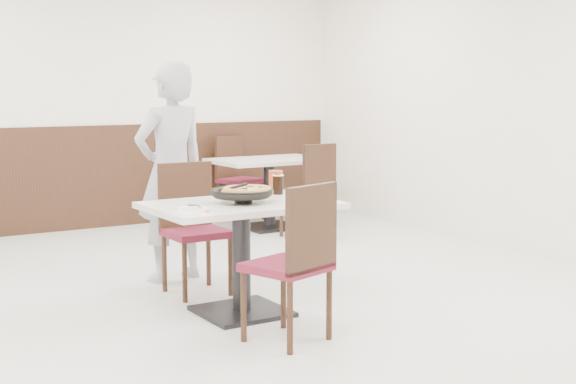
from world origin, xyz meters
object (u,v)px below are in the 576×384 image
bg_table_right (270,193)px  red_cup (276,182)px  pizza_pan (242,196)px  bg_chair_right_near (307,190)px  bg_chair_right_far (241,178)px  cola_glass (278,185)px  main_table (242,258)px  chair_near (286,262)px  side_plate (193,209)px  diner_person (171,172)px  pizza (247,192)px  chair_far (197,230)px

bg_table_right → red_cup: bearing=-119.7°
pizza_pan → bg_chair_right_near: bg_chair_right_near is taller
bg_chair_right_far → red_cup: bearing=49.5°
cola_glass → red_cup: size_ratio=0.81×
main_table → red_cup: (0.44, 0.29, 0.45)m
chair_near → bg_chair_right_far: (1.90, 4.05, 0.00)m
main_table → bg_chair_right_near: bg_chair_right_near is taller
side_plate → diner_person: bearing=71.9°
chair_near → side_plate: (-0.37, 0.48, 0.28)m
main_table → side_plate: (-0.42, -0.17, 0.38)m
bg_table_right → bg_chair_right_far: bearing=89.0°
pizza → red_cup: bearing=35.6°
red_cup → main_table: bearing=-146.5°
pizza → cola_glass: cola_glass is taller
pizza → cola_glass: (0.36, 0.21, 0.00)m
side_plate → cola_glass: (0.84, 0.39, 0.06)m
chair_near → bg_chair_right_near: 3.37m
main_table → side_plate: 0.60m
chair_far → bg_table_right: 2.81m
diner_person → bg_table_right: size_ratio=1.41×
side_plate → bg_chair_right_near: size_ratio=0.20×
pizza → main_table: bearing=-163.7°
chair_near → pizza: size_ratio=2.75×
cola_glass → bg_table_right: (1.42, 2.52, -0.44)m
cola_glass → bg_chair_right_near: bg_chair_right_near is taller
pizza_pan → pizza: pizza is taller
red_cup → pizza: bearing=-144.4°
pizza_pan → bg_chair_right_far: bg_chair_right_far is taller
chair_near → side_plate: size_ratio=5.08×
chair_near → bg_table_right: size_ratio=0.79×
diner_person → bg_chair_right_far: bearing=-138.4°
chair_near → cola_glass: bearing=44.1°
pizza_pan → chair_near: bearing=-94.7°
chair_near → diner_person: (0.05, 1.78, 0.37)m
pizza_pan → main_table: bearing=104.3°
diner_person → red_cup: bearing=108.2°
pizza → bg_chair_right_far: size_ratio=0.36×
chair_near → pizza: (0.11, 0.66, 0.34)m
cola_glass → bg_chair_right_far: 3.50m
chair_near → diner_person: bearing=70.7°
chair_far → cola_glass: size_ratio=7.31×
red_cup → bg_table_right: (1.39, 2.45, -0.45)m
diner_person → bg_table_right: bearing=-148.1°
diner_person → pizza: bearing=83.4°
pizza_pan → pizza: size_ratio=1.05×
pizza_pan → red_cup: bearing=34.3°
pizza → pizza_pan: bearing=-156.3°
bg_chair_right_far → chair_far: bearing=39.7°
chair_far → cola_glass: chair_far is taller
cola_glass → diner_person: size_ratio=0.08×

